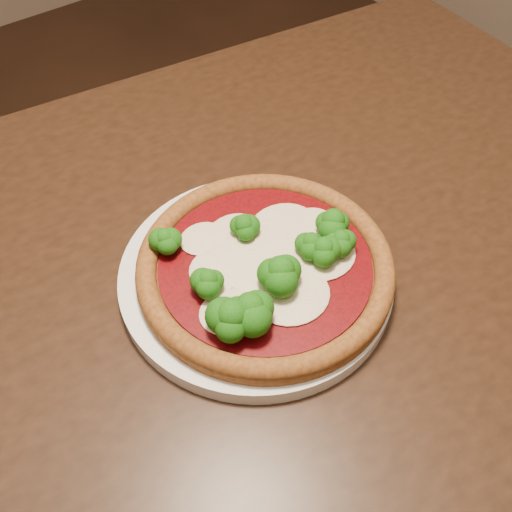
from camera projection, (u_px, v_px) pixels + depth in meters
floor at (114, 479)px, 1.22m from camera, size 4.00×4.00×0.00m
dining_table at (230, 324)px, 0.69m from camera, size 1.34×0.99×0.75m
plate at (256, 275)px, 0.61m from camera, size 0.29×0.29×0.02m
pizza at (266, 265)px, 0.58m from camera, size 0.27×0.27×0.06m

